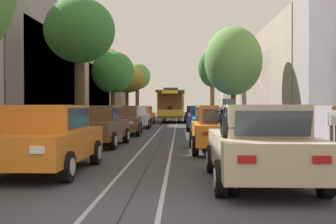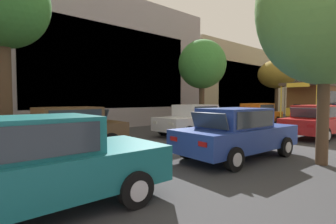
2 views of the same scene
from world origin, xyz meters
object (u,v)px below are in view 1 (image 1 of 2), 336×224
object	(u,v)px
parked_car_red_fifth_right	(200,116)
motorcycle_with_rider	(230,141)
parked_car_white_fourth_left	(136,117)
street_tree_kerb_left_mid	(113,72)
cable_car_trolley	(171,105)
pedestrian_on_left_pavement	(334,123)
street_tree_kerb_left_far	(137,77)
parked_car_navy_sixth_right	(195,114)
parked_car_beige_far_right	(194,113)
parked_car_orange_near_left	(47,138)
parked_car_brown_mid_left	(123,120)
street_tree_kerb_right_second	(233,61)
parked_car_brown_second_left	(98,126)
parked_car_beige_near_right	(260,144)
parked_car_orange_second_right	(219,128)
parked_car_blue_fourth_right	(203,118)
parked_car_orange_fifth_left	(142,115)
street_tree_kerb_right_mid	(212,69)
street_tree_kerb_left_fourth	(127,80)
street_tree_kerb_left_second	(80,32)
parked_car_teal_mid_right	(211,122)

from	to	relation	value
parked_car_red_fifth_right	motorcycle_with_rider	world-z (taller)	motorcycle_with_rider
parked_car_white_fourth_left	street_tree_kerb_left_mid	world-z (taller)	street_tree_kerb_left_mid
cable_car_trolley	pedestrian_on_left_pavement	bearing A→B (deg)	-75.22
parked_car_red_fifth_right	street_tree_kerb_left_far	bearing A→B (deg)	108.01
parked_car_red_fifth_right	cable_car_trolley	size ratio (longest dim) A/B	0.48
parked_car_navy_sixth_right	parked_car_beige_far_right	bearing A→B (deg)	88.78
parked_car_orange_near_left	parked_car_brown_mid_left	world-z (taller)	same
street_tree_kerb_right_second	pedestrian_on_left_pavement	xyz separation A→B (m)	(2.40, -11.44, -3.59)
street_tree_kerb_left_mid	parked_car_brown_second_left	bearing A→B (deg)	-83.07
street_tree_kerb_left_far	parked_car_orange_near_left	bearing A→B (deg)	-86.94
parked_car_beige_near_right	parked_car_orange_second_right	bearing A→B (deg)	92.37
parked_car_white_fourth_left	parked_car_orange_near_left	bearing A→B (deg)	-90.31
parked_car_blue_fourth_right	parked_car_navy_sixth_right	bearing A→B (deg)	90.14
parked_car_orange_fifth_left	street_tree_kerb_right_mid	size ratio (longest dim) A/B	0.56
parked_car_orange_near_left	parked_car_orange_second_right	distance (m)	6.41
parked_car_red_fifth_right	parked_car_beige_far_right	distance (m)	12.51
parked_car_orange_fifth_left	cable_car_trolley	size ratio (longest dim) A/B	0.48
parked_car_orange_near_left	parked_car_navy_sixth_right	size ratio (longest dim) A/B	1.01
street_tree_kerb_left_fourth	parked_car_orange_fifth_left	bearing A→B (deg)	-73.63
parked_car_red_fifth_right	street_tree_kerb_right_mid	xyz separation A→B (m)	(2.01, 13.17, 4.81)
parked_car_brown_second_left	parked_car_white_fourth_left	xyz separation A→B (m)	(0.16, 13.08, 0.00)
parked_car_brown_second_left	parked_car_red_fifth_right	bearing A→B (deg)	74.25
parked_car_orange_near_left	street_tree_kerb_right_mid	xyz separation A→B (m)	(6.70, 36.47, 4.81)
street_tree_kerb_left_mid	parked_car_red_fifth_right	bearing A→B (deg)	6.25
parked_car_red_fifth_right	street_tree_kerb_right_second	distance (m)	6.86
parked_car_beige_far_right	street_tree_kerb_left_mid	size ratio (longest dim) A/B	0.75
street_tree_kerb_right_mid	cable_car_trolley	bearing A→B (deg)	-134.21
parked_car_navy_sixth_right	parked_car_orange_second_right	bearing A→B (deg)	-90.14
street_tree_kerb_left_fourth	motorcycle_with_rider	xyz separation A→B (m)	(6.42, -35.88, -3.42)
street_tree_kerb_left_far	street_tree_kerb_right_mid	bearing A→B (deg)	-43.66
parked_car_beige_far_right	parked_car_brown_mid_left	bearing A→B (deg)	-101.44
street_tree_kerb_left_second	cable_car_trolley	xyz separation A→B (m)	(4.25, 20.53, -3.66)
street_tree_kerb_left_mid	street_tree_kerb_left_far	bearing A→B (deg)	91.03
street_tree_kerb_left_mid	parked_car_teal_mid_right	bearing A→B (deg)	-60.22
motorcycle_with_rider	pedestrian_on_left_pavement	distance (m)	9.77
street_tree_kerb_left_second	motorcycle_with_rider	world-z (taller)	street_tree_kerb_left_second
parked_car_brown_mid_left	parked_car_white_fourth_left	world-z (taller)	same
motorcycle_with_rider	street_tree_kerb_right_mid	bearing A→B (deg)	86.10
parked_car_orange_fifth_left	parked_car_red_fifth_right	distance (m)	5.56
parked_car_red_fifth_right	motorcycle_with_rider	distance (m)	25.29
parked_car_red_fifth_right	parked_car_orange_near_left	bearing A→B (deg)	-101.39
street_tree_kerb_right_mid	parked_car_orange_second_right	bearing A→B (deg)	-93.96
parked_car_navy_sixth_right	parked_car_teal_mid_right	bearing A→B (deg)	-89.66
parked_car_teal_mid_right	street_tree_kerb_right_mid	bearing A→B (deg)	85.46
parked_car_orange_near_left	pedestrian_on_left_pavement	bearing A→B (deg)	35.42
street_tree_kerb_left_mid	street_tree_kerb_left_fourth	distance (m)	11.33
parked_car_navy_sixth_right	street_tree_kerb_right_second	distance (m)	12.79
street_tree_kerb_right_mid	cable_car_trolley	world-z (taller)	street_tree_kerb_right_mid
parked_car_orange_second_right	parked_car_teal_mid_right	bearing A→B (deg)	88.39
motorcycle_with_rider	parked_car_brown_mid_left	bearing A→B (deg)	105.09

